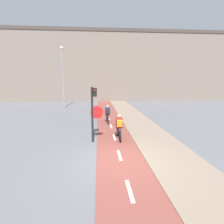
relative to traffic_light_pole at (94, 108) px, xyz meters
The scene contains 8 objects.
ground_plane 3.21m from the traffic_light_pole, 64.81° to the right, with size 120.00×120.00×0.00m, color slate.
bike_lane 3.20m from the traffic_light_pole, 64.73° to the right, with size 2.01×60.00×0.02m.
sidewalk_strip 4.48m from the traffic_light_pole, 35.72° to the right, with size 2.40×60.00×0.05m.
building_row_background 22.07m from the traffic_light_pole, 87.03° to the left, with size 60.00×5.20×11.23m.
traffic_light_pole is the anchor object (origin of this frame).
street_lamp_far 13.42m from the traffic_light_pole, 107.41° to the left, with size 0.36×0.36×7.23m.
cyclist_near 1.79m from the traffic_light_pole, 12.28° to the left, with size 0.46×1.71×1.43m.
cyclist_far 4.46m from the traffic_light_pole, 77.50° to the left, with size 0.46×1.67×1.42m.
Camera 1 is at (-0.88, -6.61, 3.19)m, focal length 28.00 mm.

